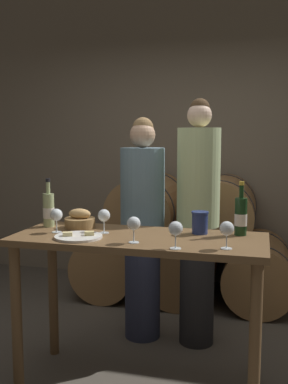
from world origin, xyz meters
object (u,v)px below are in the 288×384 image
(blue_crock, at_px, (200,222))
(wine_glass_right, at_px, (176,229))
(tasting_table, at_px, (139,262))
(bread_basket, at_px, (80,221))
(person_left, at_px, (143,227))
(wine_glass_center, at_px, (134,224))
(wine_glass_far_right, at_px, (227,229))
(wine_bottle_red, at_px, (241,216))
(wine_glass_far_left, at_px, (56,215))
(person_right, at_px, (198,220))
(wine_bottle_white, at_px, (49,210))
(cheese_plate, at_px, (79,236))
(wine_glass_left, at_px, (104,216))

(blue_crock, bearing_deg, wine_glass_right, -100.18)
(tasting_table, height_order, bread_basket, bread_basket)
(person_left, xyz_separation_m, wine_glass_center, (0.18, -0.84, 0.20))
(bread_basket, height_order, wine_glass_far_right, wine_glass_far_right)
(wine_bottle_red, height_order, wine_glass_far_left, wine_bottle_red)
(wine_glass_right, relative_size, wine_glass_far_right, 1.00)
(wine_bottle_red, bearing_deg, person_right, 123.53)
(wine_glass_far_right, bearing_deg, wine_bottle_white, 165.79)
(wine_bottle_white, distance_m, cheese_plate, 0.42)
(person_right, distance_m, wine_bottle_white, 1.07)
(wine_glass_center, bearing_deg, person_left, 101.79)
(blue_crock, xyz_separation_m, wine_glass_far_right, (0.19, -0.34, 0.03))
(cheese_plate, bearing_deg, wine_glass_far_left, 151.25)
(wine_bottle_white, bearing_deg, bread_basket, 3.24)
(wine_glass_right, bearing_deg, wine_glass_far_left, 164.97)
(wine_glass_far_left, relative_size, wine_glass_left, 1.00)
(bread_basket, height_order, wine_glass_right, wine_glass_right)
(wine_glass_left, bearing_deg, wine_glass_right, -28.33)
(person_right, relative_size, wine_glass_far_right, 12.12)
(cheese_plate, distance_m, wine_glass_center, 0.36)
(blue_crock, height_order, wine_glass_far_left, wine_glass_far_left)
(wine_bottle_red, height_order, cheese_plate, wine_bottle_red)
(wine_glass_far_right, bearing_deg, wine_glass_far_left, 172.22)
(wine_bottle_white, relative_size, wine_glass_far_left, 2.14)
(wine_glass_right, bearing_deg, wine_bottle_white, 158.22)
(wine_glass_left, bearing_deg, wine_bottle_red, 11.04)
(wine_glass_center, bearing_deg, wine_bottle_red, 31.95)
(wine_bottle_white, height_order, blue_crock, wine_bottle_white)
(wine_glass_left, height_order, wine_glass_right, same)
(wine_bottle_white, relative_size, wine_glass_right, 2.14)
(wine_glass_center, distance_m, wine_glass_far_right, 0.51)
(tasting_table, distance_m, wine_bottle_white, 0.71)
(wine_bottle_red, bearing_deg, bread_basket, -177.31)
(wine_bottle_red, bearing_deg, wine_glass_center, -148.05)
(wine_glass_far_right, bearing_deg, bread_basket, 162.16)
(person_left, bearing_deg, wine_glass_far_left, -117.02)
(person_right, distance_m, wine_glass_far_right, 0.90)
(wine_glass_far_left, height_order, wine_glass_right, same)
(bread_basket, xyz_separation_m, wine_glass_far_left, (-0.08, -0.17, 0.06))
(wine_glass_far_left, bearing_deg, bread_basket, 63.51)
(person_left, height_order, wine_glass_right, person_left)
(tasting_table, bearing_deg, wine_glass_left, 173.89)
(person_left, bearing_deg, cheese_plate, -101.90)
(person_left, height_order, bread_basket, person_left)
(wine_glass_right, bearing_deg, wine_glass_center, 163.70)
(person_right, relative_size, wine_bottle_white, 5.66)
(wine_bottle_red, xyz_separation_m, wine_glass_far_left, (-1.10, -0.21, -0.01))
(person_left, distance_m, wine_glass_left, 0.68)
(wine_bottle_red, relative_size, cheese_plate, 1.16)
(person_right, relative_size, wine_glass_far_left, 12.12)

